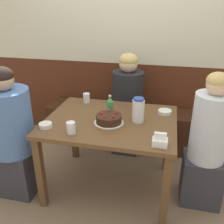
# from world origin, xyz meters

# --- Properties ---
(ground_plane) EXTENTS (12.00, 12.00, 0.00)m
(ground_plane) POSITION_xyz_m (0.00, 0.00, 0.00)
(ground_plane) COLOR #846B51
(back_wall) EXTENTS (4.80, 0.04, 2.50)m
(back_wall) POSITION_xyz_m (0.00, 1.05, 1.25)
(back_wall) COLOR #4C2314
(back_wall) RESTS_ON ground_plane
(bench_seat) EXTENTS (1.99, 0.38, 0.48)m
(bench_seat) POSITION_xyz_m (0.00, 0.83, 0.24)
(bench_seat) COLOR #381E11
(bench_seat) RESTS_ON ground_plane
(dining_table) EXTENTS (1.14, 0.90, 0.72)m
(dining_table) POSITION_xyz_m (0.00, 0.00, 0.63)
(dining_table) COLOR brown
(dining_table) RESTS_ON ground_plane
(birthday_cake) EXTENTS (0.26, 0.26, 0.09)m
(birthday_cake) POSITION_xyz_m (-0.00, -0.07, 0.76)
(birthday_cake) COLOR white
(birthday_cake) RESTS_ON dining_table
(water_pitcher) EXTENTS (0.10, 0.10, 0.22)m
(water_pitcher) POSITION_xyz_m (0.24, 0.02, 0.83)
(water_pitcher) COLOR white
(water_pitcher) RESTS_ON dining_table
(soju_bottle) EXTENTS (0.06, 0.06, 0.17)m
(soju_bottle) POSITION_xyz_m (-0.04, 0.14, 0.81)
(soju_bottle) COLOR #388E4C
(soju_bottle) RESTS_ON dining_table
(napkin_holder) EXTENTS (0.11, 0.08, 0.11)m
(napkin_holder) POSITION_xyz_m (0.45, -0.35, 0.76)
(napkin_holder) COLOR white
(napkin_holder) RESTS_ON dining_table
(bowl_soup_white) EXTENTS (0.12, 0.12, 0.03)m
(bowl_soup_white) POSITION_xyz_m (0.46, 0.24, 0.74)
(bowl_soup_white) COLOR white
(bowl_soup_white) RESTS_ON dining_table
(bowl_rice_small) EXTENTS (0.11, 0.11, 0.04)m
(bowl_rice_small) POSITION_xyz_m (-0.49, -0.27, 0.74)
(bowl_rice_small) COLOR white
(bowl_rice_small) RESTS_ON dining_table
(glass_water_tall) EXTENTS (0.07, 0.07, 0.10)m
(glass_water_tall) POSITION_xyz_m (-0.34, 0.35, 0.77)
(glass_water_tall) COLOR silver
(glass_water_tall) RESTS_ON dining_table
(glass_tumbler_short) EXTENTS (0.07, 0.07, 0.10)m
(glass_tumbler_short) POSITION_xyz_m (-0.25, -0.32, 0.77)
(glass_tumbler_short) COLOR silver
(glass_tumbler_short) RESTS_ON dining_table
(person_teal_shirt) EXTENTS (0.35, 0.35, 1.18)m
(person_teal_shirt) POSITION_xyz_m (0.03, 0.71, 0.58)
(person_teal_shirt) COLOR #33333D
(person_teal_shirt) RESTS_ON ground_plane
(person_pale_blue_shirt) EXTENTS (0.39, 0.39, 1.21)m
(person_pale_blue_shirt) POSITION_xyz_m (-0.83, -0.27, 0.61)
(person_pale_blue_shirt) COLOR #33333D
(person_pale_blue_shirt) RESTS_ON ground_plane
(person_grey_tee) EXTENTS (0.34, 0.30, 1.20)m
(person_grey_tee) POSITION_xyz_m (0.83, -0.01, 0.56)
(person_grey_tee) COLOR #33333D
(person_grey_tee) RESTS_ON ground_plane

